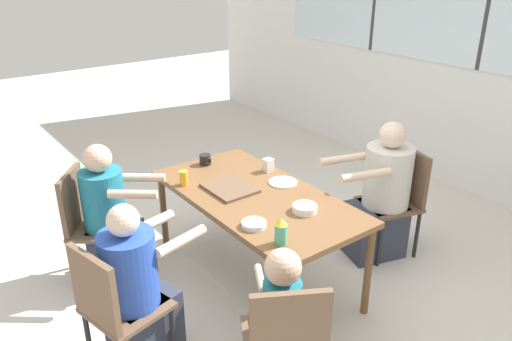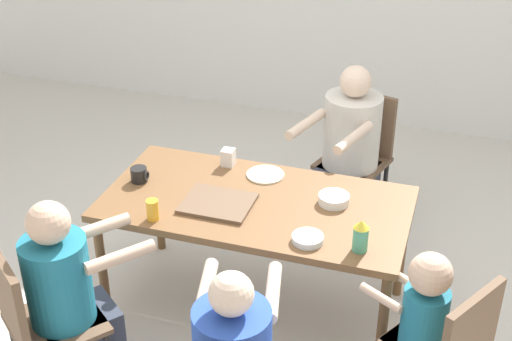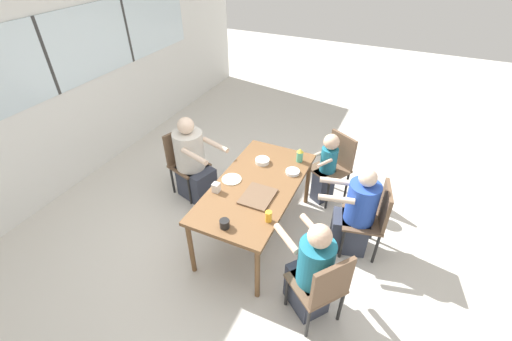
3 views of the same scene
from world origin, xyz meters
name	(u,v)px [view 1 (image 1 of 3)]	position (x,y,z in m)	size (l,w,h in m)	color
ground_plane	(256,278)	(0.00, 0.00, 0.00)	(16.00, 16.00, 0.00)	beige
wall_back_with_windows	(483,49)	(0.00, 2.63, 1.42)	(8.40, 0.08, 2.80)	silver
dining_table	(256,202)	(0.00, 0.00, 0.64)	(1.59, 0.81, 0.70)	brown
chair_for_woman_green_shirt	(112,303)	(0.27, -1.18, 0.50)	(0.48, 0.48, 0.85)	brown
chair_for_man_blue_shirt	(400,193)	(0.34, 1.16, 0.50)	(0.50, 0.50, 0.85)	brown
chair_for_man_teal_shirt	(87,217)	(-0.75, -0.95, 0.50)	(0.56, 0.56, 0.85)	brown
chair_for_toddler	(286,340)	(1.05, -0.60, 0.50)	(0.55, 0.55, 0.85)	brown
person_woman_green_shirt	(138,294)	(0.23, -1.01, 0.47)	(0.43, 0.62, 1.05)	#333847
person_man_blue_shirt	(381,199)	(0.30, 0.99, 0.48)	(0.52, 0.72, 1.10)	#333847
person_man_teal_shirt	(111,221)	(-0.65, -0.82, 0.48)	(0.57, 0.61, 1.06)	#333847
person_toddler	(281,327)	(0.91, -0.52, 0.45)	(0.41, 0.35, 0.93)	#333847
food_tray_dark	(230,188)	(-0.17, -0.10, 0.71)	(0.35, 0.29, 0.02)	brown
coffee_mug	(205,160)	(-0.67, 0.00, 0.74)	(0.10, 0.09, 0.08)	black
sippy_cup	(281,231)	(0.59, -0.27, 0.79)	(0.08, 0.08, 0.16)	#4CA57F
juice_glass	(184,178)	(-0.43, -0.32, 0.76)	(0.06, 0.06, 0.11)	gold
milk_carton_small	(268,165)	(-0.27, 0.32, 0.75)	(0.07, 0.07, 0.10)	silver
bowl_white_shallow	(254,224)	(0.35, -0.28, 0.72)	(0.15, 0.15, 0.03)	silver
bowl_cereal	(305,208)	(0.39, 0.10, 0.73)	(0.16, 0.16, 0.05)	white
plate_tortillas	(283,182)	(-0.03, 0.27, 0.71)	(0.21, 0.21, 0.01)	beige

